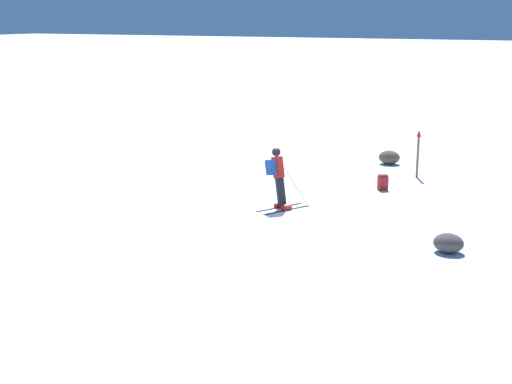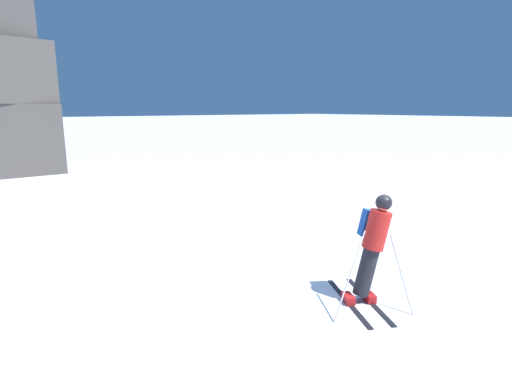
{
  "view_description": "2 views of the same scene",
  "coord_description": "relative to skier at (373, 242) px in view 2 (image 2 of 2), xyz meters",
  "views": [
    {
      "loc": [
        -8.6,
        18.29,
        5.5
      ],
      "look_at": [
        -0.97,
        2.96,
        1.24
      ],
      "focal_mm": 50.0,
      "sensor_mm": 36.0,
      "label": 1
    },
    {
      "loc": [
        -5.31,
        -3.75,
        3.08
      ],
      "look_at": [
        0.42,
        3.79,
        1.08
      ],
      "focal_mm": 28.0,
      "sensor_mm": 36.0,
      "label": 2
    }
  ],
  "objects": [
    {
      "name": "skier",
      "position": [
        0.0,
        0.0,
        0.0
      ],
      "size": [
        1.41,
        1.7,
        1.8
      ],
      "rotation": [
        0.0,
        0.0,
        -0.48
      ],
      "color": "black",
      "rests_on": "ground"
    },
    {
      "name": "rock_pillar",
      "position": [
        -2.34,
        18.03,
        2.92
      ],
      "size": [
        2.94,
        2.58,
        9.33
      ],
      "color": "#4C4742",
      "rests_on": "ground"
    },
    {
      "name": "ground_plane",
      "position": [
        0.18,
        0.07,
        -0.99
      ],
      "size": [
        300.0,
        300.0,
        0.0
      ],
      "primitive_type": "plane",
      "color": "white"
    }
  ]
}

